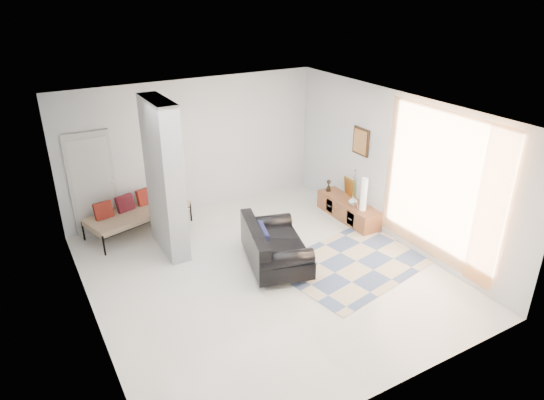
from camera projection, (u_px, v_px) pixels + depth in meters
floor at (264, 273)px, 8.26m from camera, size 6.00×6.00×0.00m
ceiling at (263, 111)px, 7.10m from camera, size 6.00×6.00×0.00m
wall_back at (194, 147)px, 10.04m from camera, size 6.00×0.00×6.00m
wall_front at (396, 296)px, 5.31m from camera, size 6.00×0.00×6.00m
wall_left at (83, 241)px, 6.43m from camera, size 0.00×6.00×6.00m
wall_right at (394, 168)px, 8.92m from camera, size 0.00×6.00×6.00m
partition_column at (164, 179)px, 8.44m from camera, size 0.35×1.20×2.80m
hallway_door at (92, 184)px, 9.22m from camera, size 0.85×0.06×2.04m
curtain at (440, 187)px, 7.96m from camera, size 0.00×2.55×2.55m
wall_art at (361, 141)px, 9.55m from camera, size 0.04×0.45×0.55m
media_console at (348, 210)px, 10.06m from camera, size 0.45×1.60×0.80m
loveseat at (272, 247)px, 8.37m from camera, size 1.33×1.79×0.76m
daybed at (136, 212)px, 9.50m from camera, size 2.11×1.33×0.77m
area_rug at (357, 261)px, 8.59m from camera, size 3.04×2.32×0.01m
cylinder_lamp at (364, 194)px, 9.46m from camera, size 0.12×0.12×0.67m
bronze_figurine at (329, 185)px, 10.42m from camera, size 0.13×0.13×0.25m
vase at (353, 201)px, 9.77m from camera, size 0.21×0.21×0.19m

